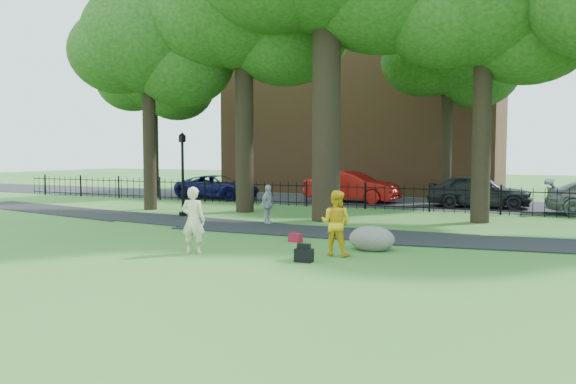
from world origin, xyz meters
The scene contains 16 objects.
ground centered at (0.00, 0.00, 0.00)m, with size 120.00×120.00×0.00m, color #2E6222.
footpath centered at (1.00, 3.90, 0.00)m, with size 36.00×2.60×0.03m, color black.
street centered at (0.00, 16.00, 0.00)m, with size 80.00×7.00×0.02m, color black.
iron_fence centered at (0.00, 12.00, 0.60)m, with size 44.00×0.04×1.20m.
brick_building centered at (-4.00, 24.00, 6.00)m, with size 18.00×8.00×12.00m, color brown.
tree_row centered at (0.52, 8.40, 8.15)m, with size 26.82×7.96×12.42m.
woman centered at (-0.50, -1.16, 0.88)m, with size 0.64×0.42×1.77m, color beige.
man centered at (2.99, 0.16, 0.84)m, with size 0.82×0.64×1.69m, color gold.
pedestrian centered at (-1.55, 5.07, 0.74)m, with size 0.86×0.36×1.47m, color #A7A7AB.
boulder centered at (3.59, 1.34, 0.36)m, with size 1.25×0.94×0.73m, color #5F5C4F.
lamppost centered at (-5.90, 5.80, 1.72)m, with size 0.35×0.35×3.50m.
backpack centered at (2.60, -0.98, 0.16)m, with size 0.43×0.27×0.32m, color black.
red_bag centered at (1.13, 1.71, 0.13)m, with size 0.37×0.24×0.26m, color maroon.
red_sedan centered at (-1.77, 15.23, 0.83)m, with size 1.75×5.01×1.65m, color #980F0B.
navy_van centered at (-9.44, 13.98, 0.68)m, with size 2.26×4.89×1.36m, color #0D0D43.
grey_car centered at (4.76, 14.99, 0.81)m, with size 1.92×4.78×1.63m, color black.
Camera 1 is at (8.04, -13.29, 2.65)m, focal length 35.00 mm.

